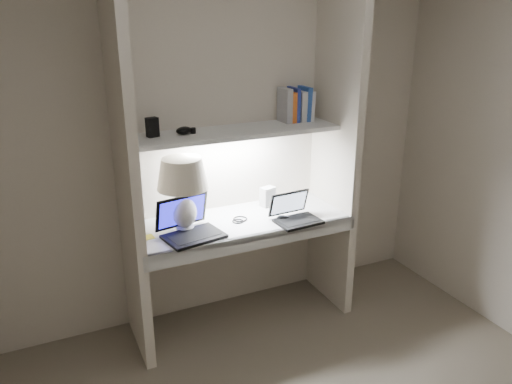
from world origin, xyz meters
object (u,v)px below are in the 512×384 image
table_lamp (183,182)px  book_row (296,105)px  laptop_netbook (295,215)px  speaker (268,197)px  laptop_main (189,227)px

table_lamp → book_row: book_row is taller
laptop_netbook → table_lamp: bearing=162.6°
table_lamp → speaker: bearing=12.7°
speaker → table_lamp: bearing=178.6°
table_lamp → laptop_main: table_lamp is taller
laptop_netbook → book_row: 0.77m
table_lamp → laptop_main: size_ratio=1.17×
table_lamp → laptop_netbook: 0.78m
laptop_netbook → speaker: size_ratio=2.18×
table_lamp → laptop_main: (0.00, -0.09, -0.27)m
speaker → book_row: size_ratio=0.60×
laptop_main → book_row: size_ratio=1.72×
laptop_main → laptop_netbook: size_ratio=1.32×
laptop_main → laptop_netbook: bearing=-17.4°
table_lamp → laptop_main: bearing=-89.3°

